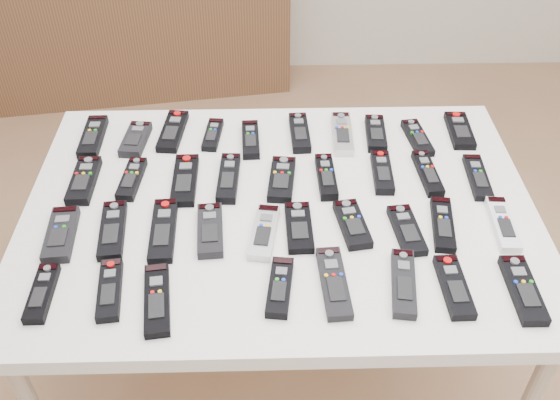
{
  "coord_description": "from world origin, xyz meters",
  "views": [
    {
      "loc": [
        -0.13,
        -1.27,
        1.79
      ],
      "look_at": [
        -0.1,
        -0.12,
        0.8
      ],
      "focal_mm": 40.0,
      "sensor_mm": 36.0,
      "label": 1
    }
  ],
  "objects_px": {
    "remote_36": "(523,290)",
    "remote_11": "(132,179)",
    "remote_29": "(42,293)",
    "remote_33": "(334,283)",
    "remote_0": "(93,137)",
    "remote_35": "(454,287)",
    "remote_14": "(282,179)",
    "remote_22": "(210,230)",
    "remote_20": "(113,230)",
    "remote_23": "(264,232)",
    "remote_8": "(417,138)",
    "remote_19": "(61,234)",
    "remote_24": "(299,227)",
    "remote_31": "(157,300)",
    "remote_27": "(443,224)",
    "remote_13": "(229,178)",
    "remote_15": "(326,177)",
    "remote_3": "(213,135)",
    "sideboard": "(136,21)",
    "remote_21": "(163,230)",
    "remote_7": "(376,133)",
    "remote_28": "(503,224)",
    "remote_32": "(280,287)",
    "remote_9": "(460,130)",
    "remote_12": "(185,180)",
    "remote_4": "(251,140)",
    "remote_5": "(300,133)",
    "remote_17": "(427,173)",
    "remote_6": "(342,134)",
    "remote_34": "(404,283)",
    "remote_2": "(173,131)",
    "remote_18": "(478,177)",
    "remote_1": "(136,139)",
    "remote_10": "(84,180)",
    "remote_25": "(352,224)",
    "remote_16": "(382,172)",
    "remote_26": "(407,230)"
  },
  "relations": [
    {
      "from": "remote_7",
      "to": "remote_9",
      "type": "bearing_deg",
      "value": 6.52
    },
    {
      "from": "remote_10",
      "to": "remote_36",
      "type": "bearing_deg",
      "value": -21.27
    },
    {
      "from": "remote_5",
      "to": "remote_17",
      "type": "xyz_separation_m",
      "value": [
        0.32,
        -0.19,
        -0.0
      ]
    },
    {
      "from": "sideboard",
      "to": "remote_32",
      "type": "bearing_deg",
      "value": -80.8
    },
    {
      "from": "remote_3",
      "to": "remote_4",
      "type": "relative_size",
      "value": 0.87
    },
    {
      "from": "sideboard",
      "to": "remote_1",
      "type": "xyz_separation_m",
      "value": [
        0.3,
        -1.63,
        0.41
      ]
    },
    {
      "from": "remote_12",
      "to": "remote_34",
      "type": "height_order",
      "value": "remote_34"
    },
    {
      "from": "remote_11",
      "to": "remote_15",
      "type": "distance_m",
      "value": 0.5
    },
    {
      "from": "remote_20",
      "to": "remote_23",
      "type": "xyz_separation_m",
      "value": [
        0.35,
        -0.02,
        -0.0
      ]
    },
    {
      "from": "remote_23",
      "to": "remote_31",
      "type": "bearing_deg",
      "value": -129.96
    },
    {
      "from": "remote_2",
      "to": "remote_18",
      "type": "height_order",
      "value": "remote_2"
    },
    {
      "from": "remote_8",
      "to": "remote_19",
      "type": "relative_size",
      "value": 0.94
    },
    {
      "from": "remote_0",
      "to": "remote_35",
      "type": "height_order",
      "value": "remote_0"
    },
    {
      "from": "remote_7",
      "to": "remote_13",
      "type": "height_order",
      "value": "same"
    },
    {
      "from": "remote_31",
      "to": "remote_28",
      "type": "bearing_deg",
      "value": 7.62
    },
    {
      "from": "remote_3",
      "to": "remote_26",
      "type": "relative_size",
      "value": 0.88
    },
    {
      "from": "remote_9",
      "to": "remote_4",
      "type": "bearing_deg",
      "value": -174.37
    },
    {
      "from": "remote_13",
      "to": "remote_35",
      "type": "relative_size",
      "value": 1.08
    },
    {
      "from": "remote_2",
      "to": "remote_36",
      "type": "height_order",
      "value": "remote_36"
    },
    {
      "from": "remote_27",
      "to": "remote_29",
      "type": "bearing_deg",
      "value": -159.86
    },
    {
      "from": "remote_10",
      "to": "remote_25",
      "type": "height_order",
      "value": "remote_10"
    },
    {
      "from": "remote_14",
      "to": "remote_22",
      "type": "relative_size",
      "value": 1.0
    },
    {
      "from": "remote_7",
      "to": "remote_28",
      "type": "bearing_deg",
      "value": -52.91
    },
    {
      "from": "remote_5",
      "to": "remote_12",
      "type": "xyz_separation_m",
      "value": [
        -0.3,
        -0.2,
        -0.0
      ]
    },
    {
      "from": "remote_6",
      "to": "remote_32",
      "type": "xyz_separation_m",
      "value": [
        -0.19,
        -0.56,
        0.0
      ]
    },
    {
      "from": "remote_14",
      "to": "remote_28",
      "type": "relative_size",
      "value": 0.94
    },
    {
      "from": "remote_29",
      "to": "remote_33",
      "type": "distance_m",
      "value": 0.61
    },
    {
      "from": "remote_5",
      "to": "remote_24",
      "type": "xyz_separation_m",
      "value": [
        -0.02,
        -0.38,
        -0.0
      ]
    },
    {
      "from": "remote_21",
      "to": "remote_7",
      "type": "bearing_deg",
      "value": 32.32
    },
    {
      "from": "remote_5",
      "to": "remote_7",
      "type": "relative_size",
      "value": 1.09
    },
    {
      "from": "remote_5",
      "to": "remote_27",
      "type": "xyz_separation_m",
      "value": [
        0.32,
        -0.38,
        -0.0
      ]
    },
    {
      "from": "remote_3",
      "to": "remote_22",
      "type": "height_order",
      "value": "remote_22"
    },
    {
      "from": "remote_24",
      "to": "remote_31",
      "type": "xyz_separation_m",
      "value": [
        -0.3,
        -0.21,
        0.0
      ]
    },
    {
      "from": "remote_28",
      "to": "remote_32",
      "type": "relative_size",
      "value": 1.13
    },
    {
      "from": "remote_14",
      "to": "remote_32",
      "type": "relative_size",
      "value": 1.06
    },
    {
      "from": "remote_19",
      "to": "remote_23",
      "type": "height_order",
      "value": "remote_19"
    },
    {
      "from": "remote_0",
      "to": "remote_29",
      "type": "xyz_separation_m",
      "value": [
        0.01,
        -0.56,
        -0.0
      ]
    },
    {
      "from": "remote_31",
      "to": "remote_34",
      "type": "xyz_separation_m",
      "value": [
        0.52,
        0.03,
        0.0
      ]
    },
    {
      "from": "remote_12",
      "to": "remote_32",
      "type": "relative_size",
      "value": 1.24
    },
    {
      "from": "remote_17",
      "to": "remote_36",
      "type": "xyz_separation_m",
      "value": [
        0.12,
        -0.4,
        0.0
      ]
    },
    {
      "from": "sideboard",
      "to": "remote_29",
      "type": "relative_size",
      "value": 10.09
    },
    {
      "from": "remote_36",
      "to": "remote_11",
      "type": "bearing_deg",
      "value": 156.49
    },
    {
      "from": "remote_14",
      "to": "remote_25",
      "type": "height_order",
      "value": "same"
    },
    {
      "from": "sideboard",
      "to": "remote_23",
      "type": "bearing_deg",
      "value": -80.26
    },
    {
      "from": "remote_19",
      "to": "remote_32",
      "type": "bearing_deg",
      "value": -23.14
    },
    {
      "from": "remote_22",
      "to": "remote_28",
      "type": "distance_m",
      "value": 0.69
    },
    {
      "from": "remote_11",
      "to": "remote_28",
      "type": "xyz_separation_m",
      "value": [
        0.9,
        -0.19,
        -0.0
      ]
    },
    {
      "from": "remote_6",
      "to": "remote_34",
      "type": "relative_size",
      "value": 1.02
    },
    {
      "from": "remote_3",
      "to": "remote_20",
      "type": "height_order",
      "value": "remote_20"
    },
    {
      "from": "remote_9",
      "to": "remote_16",
      "type": "distance_m",
      "value": 0.31
    }
  ]
}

